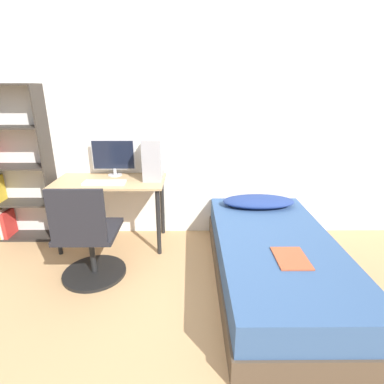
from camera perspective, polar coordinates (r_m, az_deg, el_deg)
name	(u,v)px	position (r m, az deg, el deg)	size (l,w,h in m)	color
ground_plane	(135,327)	(2.44, -10.83, -23.88)	(14.00, 14.00, 0.00)	tan
wall_back	(153,127)	(3.36, -7.53, 12.24)	(8.00, 0.05, 2.50)	silver
desk	(111,190)	(3.29, -15.24, 0.28)	(1.14, 0.57, 0.74)	tan
bookshelf	(4,170)	(3.84, -32.23, 3.57)	(0.73, 0.27, 1.69)	#2D2823
office_chair	(89,244)	(2.83, -19.08, -9.37)	(0.58, 0.58, 0.92)	black
bed	(275,261)	(2.80, 15.46, -12.58)	(1.02, 2.02, 0.43)	#4C3D2D
pillow	(258,201)	(3.33, 12.54, -1.77)	(0.78, 0.36, 0.11)	navy
magazine	(291,258)	(2.44, 18.36, -11.87)	(0.24, 0.32, 0.01)	#B24C2D
monitor	(114,156)	(3.37, -14.73, 6.60)	(0.46, 0.15, 0.39)	#B7B7BC
keyboard	(105,183)	(3.15, -16.33, 1.72)	(0.42, 0.15, 0.02)	silver
pc_tower	(153,158)	(3.19, -7.41, 6.39)	(0.19, 0.36, 0.43)	#99999E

